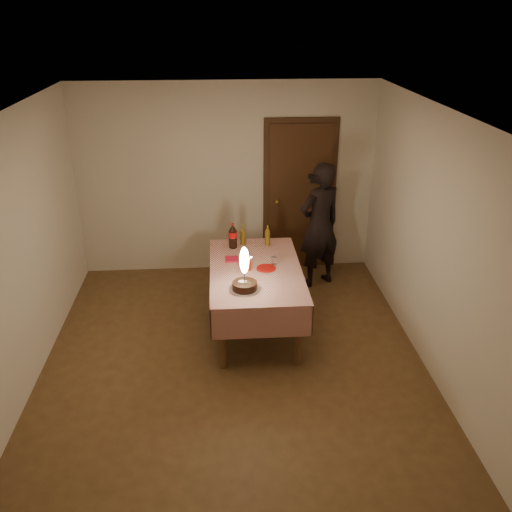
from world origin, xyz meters
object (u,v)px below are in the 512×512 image
at_px(red_cup, 247,266).
at_px(photographer, 319,225).
at_px(cola_bottle, 233,236).
at_px(dining_table, 256,277).
at_px(birthday_cake, 244,279).
at_px(amber_bottle_right, 268,236).
at_px(clear_cup, 274,261).
at_px(amber_bottle_left, 243,236).
at_px(red_plate, 266,268).

distance_m(red_cup, photographer, 1.49).
bearing_deg(photographer, cola_bottle, -157.65).
height_order(dining_table, photographer, photographer).
bearing_deg(cola_bottle, red_cup, -77.55).
bearing_deg(cola_bottle, birthday_cake, -85.59).
xyz_separation_m(amber_bottle_right, photographer, (0.72, 0.42, -0.05)).
relative_size(dining_table, red_cup, 17.20).
bearing_deg(cola_bottle, clear_cup, -48.56).
xyz_separation_m(red_cup, cola_bottle, (-0.14, 0.63, 0.10)).
height_order(amber_bottle_left, amber_bottle_right, same).
bearing_deg(photographer, birthday_cake, -124.40).
relative_size(dining_table, clear_cup, 19.11).
bearing_deg(red_plate, cola_bottle, 120.06).
height_order(red_plate, cola_bottle, cola_bottle).
height_order(dining_table, red_cup, red_cup).
relative_size(red_plate, amber_bottle_left, 0.86).
bearing_deg(dining_table, clear_cup, 25.04).
distance_m(birthday_cake, clear_cup, 0.68).
bearing_deg(amber_bottle_left, photographer, 21.15).
bearing_deg(cola_bottle, amber_bottle_left, 31.32).
bearing_deg(red_plate, photographer, 53.59).
bearing_deg(red_plate, clear_cup, 46.74).
relative_size(amber_bottle_right, photographer, 0.15).
bearing_deg(birthday_cake, amber_bottle_right, 73.16).
xyz_separation_m(dining_table, amber_bottle_left, (-0.11, 0.68, 0.22)).
distance_m(clear_cup, cola_bottle, 0.68).
height_order(cola_bottle, amber_bottle_left, cola_bottle).
xyz_separation_m(birthday_cake, red_cup, (0.06, 0.45, -0.08)).
xyz_separation_m(birthday_cake, photographer, (1.06, 1.55, -0.05)).
xyz_separation_m(dining_table, photographer, (0.91, 1.07, 0.18)).
bearing_deg(birthday_cake, dining_table, 72.54).
bearing_deg(dining_table, birthday_cake, -107.46).
relative_size(red_plate, cola_bottle, 0.69).
relative_size(cola_bottle, photographer, 0.19).
bearing_deg(amber_bottle_right, clear_cup, -87.80).
bearing_deg(red_plate, dining_table, 179.26).
relative_size(birthday_cake, photographer, 0.28).
bearing_deg(clear_cup, photographer, 54.38).
xyz_separation_m(dining_table, red_cup, (-0.09, -0.02, 0.15)).
relative_size(cola_bottle, amber_bottle_left, 1.25).
height_order(red_plate, amber_bottle_left, amber_bottle_left).
height_order(clear_cup, cola_bottle, cola_bottle).
height_order(red_plate, clear_cup, clear_cup).
height_order(red_plate, amber_bottle_right, amber_bottle_right).
bearing_deg(birthday_cake, red_plate, 60.55).
xyz_separation_m(red_plate, amber_bottle_right, (0.07, 0.65, 0.11)).
distance_m(red_plate, amber_bottle_left, 0.73).
bearing_deg(red_cup, clear_cup, 22.00).
xyz_separation_m(birthday_cake, clear_cup, (0.36, 0.57, -0.08)).
relative_size(dining_table, photographer, 1.02).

